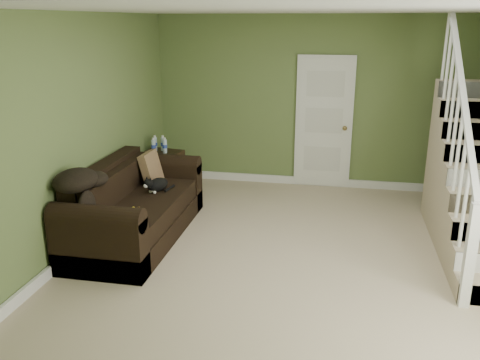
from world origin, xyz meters
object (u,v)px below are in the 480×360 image
at_px(sofa, 133,210).
at_px(banana, 133,210).
at_px(side_table, 162,172).
at_px(cat, 157,185).

bearing_deg(sofa, banana, -66.94).
bearing_deg(banana, sofa, 97.66).
distance_m(side_table, banana, 2.07).
relative_size(sofa, banana, 13.17).
bearing_deg(side_table, cat, -72.22).
distance_m(sofa, side_table, 1.62).
height_order(cat, banana, cat).
relative_size(sofa, side_table, 2.62).
xyz_separation_m(cat, banana, (-0.02, -0.72, -0.06)).
xyz_separation_m(side_table, cat, (0.42, -1.31, 0.25)).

